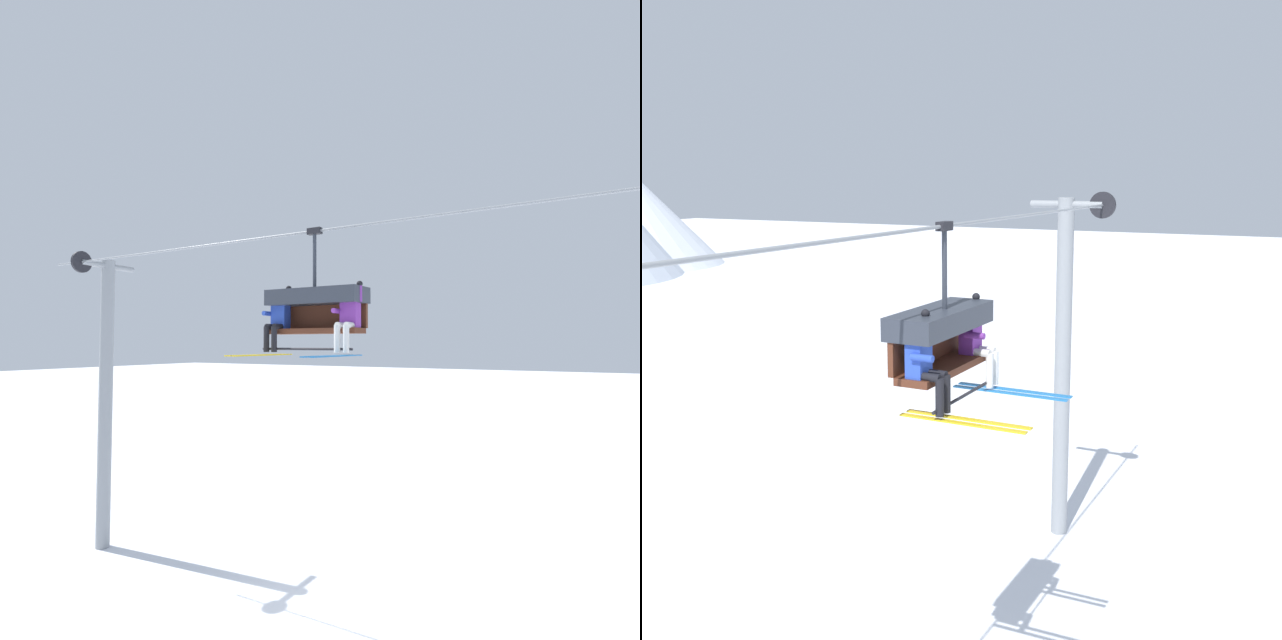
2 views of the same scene
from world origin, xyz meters
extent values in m
plane|color=white|center=(0.00, 0.00, 0.00)|extent=(200.00, 200.00, 0.00)
cylinder|color=gray|center=(-6.40, 0.00, 3.84)|extent=(0.36, 0.36, 7.67)
cylinder|color=gray|center=(-6.40, 0.00, 7.52)|extent=(0.16, 1.60, 0.16)
cylinder|color=black|center=(-6.40, -0.80, 7.52)|extent=(0.08, 0.56, 0.56)
cylinder|color=gray|center=(0.77, -0.80, 7.52)|extent=(16.33, 0.05, 0.05)
cube|color=#512819|center=(0.63, -0.80, 5.63)|extent=(1.89, 0.48, 0.10)
cube|color=#512819|center=(0.63, -0.52, 5.91)|extent=(1.89, 0.08, 0.45)
cube|color=#2D333D|center=(0.63, -0.74, 6.28)|extent=(1.93, 0.68, 0.30)
cylinder|color=black|center=(0.63, -1.12, 5.30)|extent=(1.89, 0.04, 0.04)
cylinder|color=#2D333D|center=(0.63, -0.80, 6.95)|extent=(0.07, 0.07, 1.04)
cube|color=black|center=(0.63, -0.80, 7.52)|extent=(0.28, 0.12, 0.12)
cube|color=#2847B7|center=(-0.13, -0.82, 5.94)|extent=(0.32, 0.22, 0.52)
sphere|color=black|center=(-0.13, -0.82, 6.30)|extent=(0.22, 0.22, 0.22)
ellipsoid|color=black|center=(-0.13, -0.92, 6.30)|extent=(0.17, 0.04, 0.08)
cylinder|color=black|center=(-0.22, -0.99, 5.72)|extent=(0.11, 0.34, 0.11)
cylinder|color=black|center=(-0.04, -0.99, 5.72)|extent=(0.11, 0.34, 0.11)
cylinder|color=black|center=(-0.22, -1.16, 5.48)|extent=(0.11, 0.11, 0.48)
cylinder|color=black|center=(-0.04, -1.16, 5.48)|extent=(0.11, 0.11, 0.48)
cube|color=gold|center=(-0.22, -1.46, 5.19)|extent=(0.09, 1.70, 0.02)
cube|color=gold|center=(-0.04, -1.46, 5.19)|extent=(0.09, 1.70, 0.02)
cylinder|color=#2847B7|center=(-0.32, -0.97, 5.98)|extent=(0.09, 0.30, 0.09)
cylinder|color=#2847B7|center=(0.06, -0.82, 6.29)|extent=(0.09, 0.09, 0.30)
sphere|color=black|center=(0.06, -0.82, 6.46)|extent=(0.11, 0.11, 0.11)
cube|color=purple|center=(1.38, -0.82, 5.94)|extent=(0.32, 0.22, 0.52)
sphere|color=black|center=(1.38, -0.82, 6.30)|extent=(0.22, 0.22, 0.22)
ellipsoid|color=black|center=(1.38, -0.92, 6.30)|extent=(0.17, 0.04, 0.08)
cylinder|color=silver|center=(1.30, -0.99, 5.72)|extent=(0.11, 0.34, 0.11)
cylinder|color=silver|center=(1.47, -0.99, 5.72)|extent=(0.11, 0.34, 0.11)
cylinder|color=silver|center=(1.30, -1.16, 5.48)|extent=(0.11, 0.11, 0.48)
cylinder|color=silver|center=(1.47, -1.16, 5.48)|extent=(0.11, 0.11, 0.48)
cube|color=#1E6BB2|center=(1.30, -1.46, 5.19)|extent=(0.09, 1.70, 0.02)
cube|color=#1E6BB2|center=(1.47, -1.46, 5.19)|extent=(0.09, 1.70, 0.02)
cylinder|color=purple|center=(1.20, -0.97, 5.98)|extent=(0.09, 0.30, 0.09)
cylinder|color=purple|center=(1.57, -0.82, 6.29)|extent=(0.09, 0.09, 0.30)
sphere|color=black|center=(1.57, -0.82, 6.46)|extent=(0.11, 0.11, 0.11)
camera|label=1|loc=(5.37, -8.81, 5.39)|focal=28.00mm
camera|label=2|loc=(-8.65, -5.56, 8.22)|focal=45.00mm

